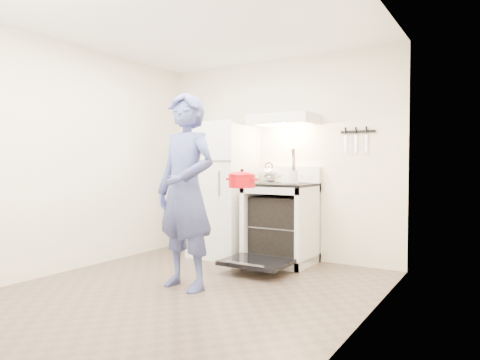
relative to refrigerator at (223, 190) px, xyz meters
name	(u,v)px	position (x,y,z in m)	size (l,w,h in m)	color
floor	(188,291)	(0.58, -1.45, -0.85)	(3.60, 3.60, 0.00)	brown
back_wall	(276,159)	(0.58, 0.35, 0.40)	(3.20, 0.02, 2.50)	beige
refrigerator	(223,190)	(0.00, 0.00, 0.00)	(0.70, 0.70, 1.70)	silver
stove_body	(281,225)	(0.81, 0.02, -0.39)	(0.76, 0.65, 0.92)	silver
cooktop	(281,185)	(0.81, 0.02, 0.09)	(0.76, 0.65, 0.03)	black
backsplash	(291,175)	(0.81, 0.31, 0.20)	(0.76, 0.07, 0.20)	silver
oven_door	(256,262)	(0.81, -0.57, -0.72)	(0.70, 0.54, 0.04)	black
oven_rack	(281,226)	(0.81, 0.02, -0.41)	(0.60, 0.52, 0.01)	slate
range_hood	(284,120)	(0.81, 0.10, 0.86)	(0.76, 0.50, 0.12)	silver
knife_strip	(358,132)	(1.63, 0.33, 0.70)	(0.40, 0.02, 0.03)	black
pizza_stone	(275,224)	(0.72, 0.03, -0.40)	(0.32, 0.32, 0.02)	#946C4B
tea_kettle	(269,172)	(0.55, 0.21, 0.23)	(0.21, 0.17, 0.25)	silver
utensil_jar	(294,176)	(1.09, -0.23, 0.20)	(0.09, 0.09, 0.13)	silver
person	(186,191)	(0.51, -1.39, 0.07)	(0.67, 0.44, 1.84)	navy
dutch_oven	(242,181)	(0.90, -1.01, 0.16)	(0.33, 0.26, 0.22)	red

